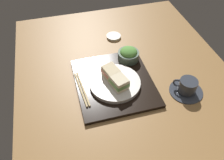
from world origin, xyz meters
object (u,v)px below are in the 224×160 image
(sandwich_far, at_px, (119,82))
(small_sauce_dish, at_px, (114,36))
(sandwich_plate, at_px, (115,83))
(sandwich_near, at_px, (111,73))
(salad_bowl, at_px, (128,54))
(coffee_cup, at_px, (187,87))
(chopsticks_pair, at_px, (82,89))

(sandwich_far, bearing_deg, small_sauce_dish, 167.88)
(sandwich_plate, height_order, sandwich_near, sandwich_near)
(salad_bowl, distance_m, small_sauce_dish, 0.22)
(salad_bowl, bearing_deg, small_sauce_dish, -175.85)
(sandwich_near, relative_size, coffee_cup, 0.63)
(sandwich_far, height_order, chopsticks_pair, sandwich_far)
(sandwich_plate, bearing_deg, chopsticks_pair, -93.14)
(sandwich_far, xyz_separation_m, chopsticks_pair, (-0.04, -0.16, -0.04))
(sandwich_plate, xyz_separation_m, salad_bowl, (-0.15, 0.11, 0.02))
(salad_bowl, relative_size, chopsticks_pair, 0.50)
(sandwich_far, distance_m, coffee_cup, 0.29)
(sandwich_far, height_order, small_sauce_dish, sandwich_far)
(sandwich_far, height_order, salad_bowl, sandwich_far)
(sandwich_plate, xyz_separation_m, sandwich_far, (0.03, 0.01, 0.03))
(sandwich_near, relative_size, sandwich_far, 1.04)
(sandwich_near, distance_m, coffee_cup, 0.33)
(sandwich_near, xyz_separation_m, coffee_cup, (0.14, 0.30, -0.03))
(salad_bowl, height_order, small_sauce_dish, salad_bowl)
(chopsticks_pair, height_order, coffee_cup, coffee_cup)
(chopsticks_pair, bearing_deg, salad_bowl, 118.35)
(small_sauce_dish, bearing_deg, chopsticks_pair, -34.38)
(sandwich_near, xyz_separation_m, chopsticks_pair, (0.02, -0.14, -0.04))
(sandwich_near, bearing_deg, small_sauce_dish, 162.63)
(sandwich_plate, distance_m, small_sauce_dish, 0.37)
(sandwich_plate, bearing_deg, small_sauce_dish, 165.46)
(sandwich_near, height_order, chopsticks_pair, sandwich_near)
(salad_bowl, relative_size, coffee_cup, 0.70)
(sandwich_plate, xyz_separation_m, small_sauce_dish, (-0.36, 0.09, -0.02))
(sandwich_near, xyz_separation_m, small_sauce_dish, (-0.33, 0.10, -0.05))
(sandwich_near, xyz_separation_m, sandwich_far, (0.06, 0.02, -0.00))
(chopsticks_pair, distance_m, coffee_cup, 0.45)
(coffee_cup, bearing_deg, small_sauce_dish, -156.99)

